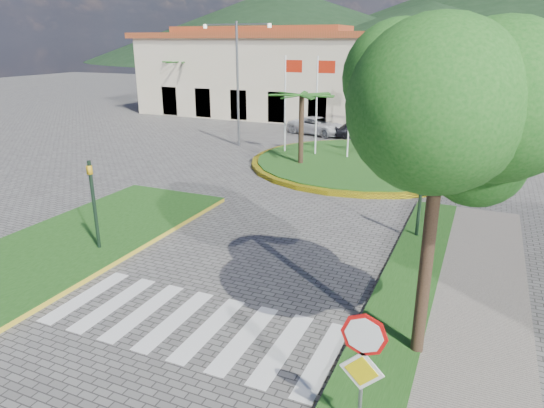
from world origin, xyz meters
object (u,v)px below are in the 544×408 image
at_px(deciduous_tree, 441,131).
at_px(car_dark_b, 477,137).
at_px(roundabout_island, 362,162).
at_px(stop_sign, 363,358).
at_px(car_dark_a, 357,130).
at_px(white_van, 318,126).

xyz_separation_m(deciduous_tree, car_dark_b, (0.31, 25.00, -4.49)).
height_order(roundabout_island, stop_sign, roundabout_island).
xyz_separation_m(roundabout_island, stop_sign, (4.90, -20.04, 1.62)).
relative_size(stop_sign, deciduous_tree, 0.39).
bearing_deg(roundabout_island, car_dark_a, 106.28).
distance_m(deciduous_tree, car_dark_b, 25.40).
xyz_separation_m(white_van, car_dark_b, (11.27, -0.17, 0.04)).
xyz_separation_m(roundabout_island, deciduous_tree, (5.50, -17.00, 5.00)).
height_order(deciduous_tree, white_van, deciduous_tree).
height_order(white_van, car_dark_b, car_dark_b).
relative_size(roundabout_island, white_van, 2.72).
bearing_deg(car_dark_b, car_dark_a, 111.82).
bearing_deg(deciduous_tree, white_van, 113.53).
bearing_deg(deciduous_tree, roundabout_island, 107.91).
bearing_deg(roundabout_island, white_van, 123.79).
distance_m(roundabout_island, car_dark_a, 8.34).
height_order(deciduous_tree, car_dark_a, deciduous_tree).
bearing_deg(white_van, car_dark_b, -74.72).
bearing_deg(white_van, car_dark_a, -76.92).
relative_size(white_van, car_dark_b, 1.12).
distance_m(deciduous_tree, car_dark_a, 26.60).
xyz_separation_m(car_dark_a, car_dark_b, (8.14, 0.00, 0.11)).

